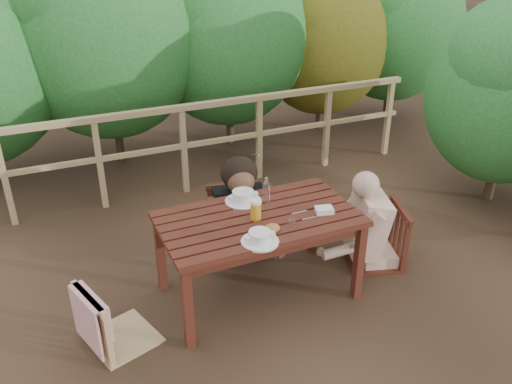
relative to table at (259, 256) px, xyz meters
name	(u,v)px	position (x,y,z in m)	size (l,w,h in m)	color
ground	(258,291)	(0.00, 0.00, -0.35)	(60.00, 60.00, 0.00)	#462F1F
table	(259,256)	(0.00, 0.00, 0.00)	(1.52, 0.85, 0.70)	#3F1910
chair_left	(116,287)	(-1.13, -0.11, 0.12)	(0.46, 0.46, 0.93)	tan
chair_far	(237,196)	(0.12, 0.76, 0.15)	(0.50, 0.50, 1.01)	#3F1910
chair_right	(378,212)	(1.13, 0.01, 0.14)	(0.49, 0.49, 0.98)	#3F1910
woman	(235,173)	(0.12, 0.78, 0.38)	(0.59, 0.72, 1.45)	black
diner_right	(383,188)	(1.16, 0.01, 0.36)	(0.58, 0.71, 1.43)	beige
railing	(184,150)	(0.00, 2.00, 0.15)	(5.60, 0.10, 1.01)	tan
hedge_row	(179,0)	(0.40, 3.20, 1.55)	(6.60, 1.60, 3.80)	#27652A
soup_near	(260,237)	(-0.13, -0.32, 0.40)	(0.27, 0.27, 0.09)	white
soup_far	(243,197)	(-0.01, 0.28, 0.40)	(0.30, 0.30, 0.10)	white
bread_roll	(272,229)	(0.00, -0.24, 0.39)	(0.12, 0.09, 0.07)	olive
beer_glass	(256,210)	(-0.03, -0.02, 0.43)	(0.09, 0.09, 0.17)	orange
bottle	(266,192)	(0.14, 0.16, 0.47)	(0.06, 0.06, 0.24)	white
tumbler	(292,223)	(0.16, -0.23, 0.39)	(0.06, 0.06, 0.07)	silver
butter_tub	(324,211)	(0.49, -0.15, 0.38)	(0.14, 0.10, 0.06)	white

